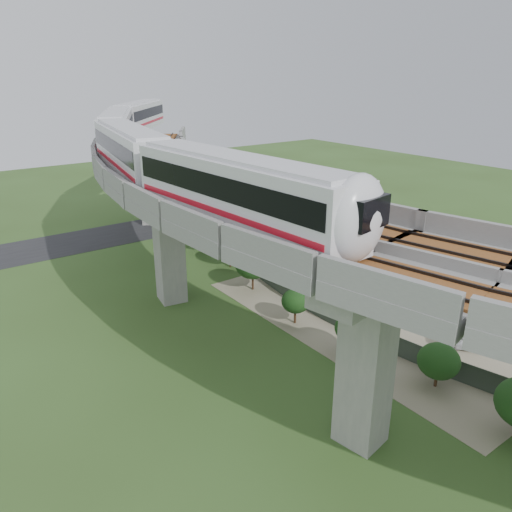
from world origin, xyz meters
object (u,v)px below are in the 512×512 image
(car_white, at_px, (463,341))
(car_dark, at_px, (357,292))
(car_red, at_px, (464,302))
(metro_train, at_px, (147,138))

(car_white, distance_m, car_dark, 9.79)
(car_white, xyz_separation_m, car_red, (5.54, 3.41, 0.05))
(car_white, relative_size, car_dark, 0.80)
(car_white, height_order, car_red, car_red)
(car_red, distance_m, car_dark, 8.37)
(metro_train, distance_m, car_white, 30.39)
(metro_train, relative_size, car_dark, 15.59)
(car_white, relative_size, car_red, 0.87)
(car_red, bearing_deg, car_dark, 164.00)
(metro_train, bearing_deg, car_dark, -57.45)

